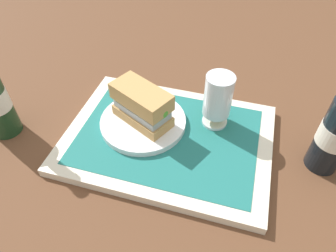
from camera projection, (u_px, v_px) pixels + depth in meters
name	position (u px, v px, depth m)	size (l,w,h in m)	color
ground_plane	(168.00, 142.00, 0.68)	(3.00, 3.00, 0.00)	brown
tray	(168.00, 139.00, 0.67)	(0.44, 0.32, 0.02)	beige
placemat	(168.00, 135.00, 0.66)	(0.38, 0.27, 0.00)	#1E6B66
plate	(143.00, 122.00, 0.68)	(0.19, 0.19, 0.01)	white
sandwich	(143.00, 106.00, 0.64)	(0.14, 0.11, 0.08)	tan
beer_glass	(218.00, 99.00, 0.64)	(0.06, 0.06, 0.12)	silver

